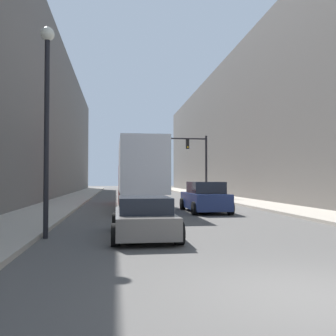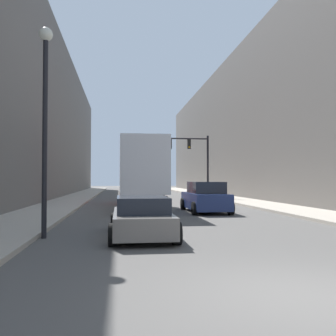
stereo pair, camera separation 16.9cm
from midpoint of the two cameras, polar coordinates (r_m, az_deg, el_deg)
name	(u,v)px [view 2 (the right image)]	position (r m, az deg, el deg)	size (l,w,h in m)	color
ground_plane	(308,297)	(6.62, 21.33, -17.83)	(200.00, 200.00, 0.00)	#565451
sidewalk_right	(222,197)	(37.02, 8.35, -4.45)	(3.13, 80.00, 0.15)	#B2A899
sidewalk_left	(75,198)	(35.85, -13.82, -4.51)	(3.13, 80.00, 0.15)	#B2A899
building_right	(266,123)	(38.88, 14.83, 6.68)	(6.00, 80.00, 14.98)	#66605B
building_left	(25,113)	(37.10, -20.82, 7.88)	(6.00, 80.00, 15.93)	#66605B
semi_truck	(139,172)	(23.65, -4.21, -0.68)	(2.43, 11.91, 4.03)	silver
sedan_car	(142,217)	(12.15, -3.63, -7.50)	(2.03, 4.51, 1.30)	slate
suv_car	(205,198)	(21.24, 5.91, -4.52)	(2.16, 4.78, 1.71)	navy
traffic_signal_gantry	(194,155)	(35.07, 4.18, 1.94)	(5.47, 0.35, 5.94)	black
street_lamp	(45,102)	(12.59, -17.84, 9.56)	(0.44, 0.44, 6.68)	black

